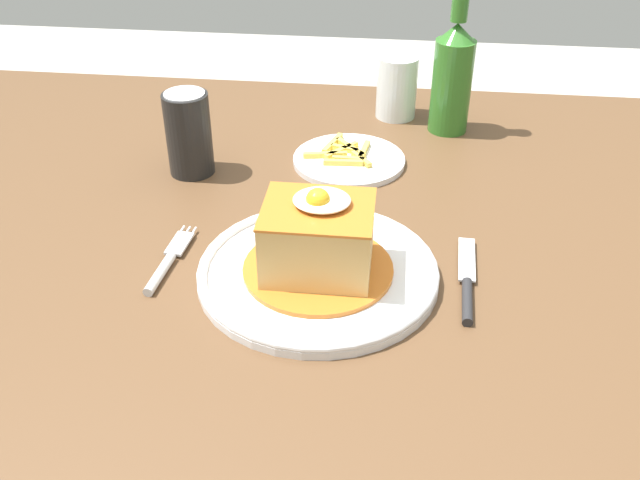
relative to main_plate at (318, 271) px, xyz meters
name	(u,v)px	position (x,y,z in m)	size (l,w,h in m)	color
dining_table	(337,276)	(0.01, 0.12, -0.10)	(1.49, 0.96, 0.73)	brown
main_plate	(318,271)	(0.00, 0.00, 0.00)	(0.28, 0.28, 0.02)	white
sandwich_meal	(318,241)	(0.00, 0.00, 0.04)	(0.18, 0.18, 0.11)	#C66B23
fork	(167,264)	(-0.18, 0.00, 0.00)	(0.03, 0.14, 0.01)	silver
knife	(467,289)	(0.17, -0.01, 0.00)	(0.02, 0.17, 0.01)	#262628
soda_can	(189,134)	(-0.22, 0.24, 0.05)	(0.07, 0.07, 0.12)	black
beer_bottle_green	(453,72)	(0.16, 0.43, 0.09)	(0.06, 0.06, 0.27)	#2D6B23
drinking_glass	(397,91)	(0.08, 0.48, 0.04)	(0.07, 0.07, 0.10)	silver
side_plate_fries	(347,159)	(0.01, 0.29, 0.00)	(0.17, 0.17, 0.02)	white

